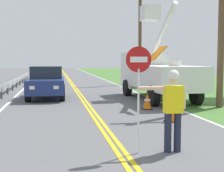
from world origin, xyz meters
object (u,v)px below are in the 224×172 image
(traffic_cone_lead, at_px, (171,112))
(oncoming_sedan_nearest, at_px, (47,83))
(traffic_cone_mid, at_px, (147,101))
(utility_pole_near, at_px, (222,11))
(flagger_worker, at_px, (173,105))
(utility_pole_mid, at_px, (140,31))
(stop_sign_paddle, at_px, (139,75))
(utility_bucket_truck, at_px, (155,72))

(traffic_cone_lead, bearing_deg, oncoming_sedan_nearest, 119.70)
(oncoming_sedan_nearest, bearing_deg, traffic_cone_mid, -47.86)
(utility_pole_near, height_order, traffic_cone_lead, utility_pole_near)
(utility_pole_near, distance_m, traffic_cone_lead, 5.60)
(utility_pole_near, bearing_deg, traffic_cone_mid, 179.01)
(flagger_worker, relative_size, utility_pole_mid, 0.21)
(flagger_worker, xyz_separation_m, utility_pole_mid, (4.64, 20.01, 3.47))
(flagger_worker, xyz_separation_m, traffic_cone_lead, (1.23, 3.32, -0.71))
(flagger_worker, distance_m, utility_pole_mid, 20.83)
(flagger_worker, xyz_separation_m, stop_sign_paddle, (-0.77, 0.03, 0.66))
(utility_bucket_truck, xyz_separation_m, oncoming_sedan_nearest, (-5.61, 1.26, -0.56))
(oncoming_sedan_nearest, xyz_separation_m, traffic_cone_lead, (4.21, -7.37, -0.50))
(utility_pole_near, bearing_deg, utility_pole_mid, 89.07)
(utility_bucket_truck, bearing_deg, stop_sign_paddle, -109.86)
(oncoming_sedan_nearest, distance_m, utility_pole_mid, 12.58)
(flagger_worker, bearing_deg, stop_sign_paddle, 177.63)
(oncoming_sedan_nearest, bearing_deg, utility_pole_near, -32.39)
(stop_sign_paddle, bearing_deg, utility_pole_mid, 74.86)
(oncoming_sedan_nearest, relative_size, utility_pole_near, 0.53)
(stop_sign_paddle, relative_size, utility_bucket_truck, 0.34)
(utility_pole_near, xyz_separation_m, traffic_cone_lead, (-3.19, -2.68, -3.74))
(stop_sign_paddle, xyz_separation_m, traffic_cone_lead, (1.99, 3.29, -1.37))
(utility_pole_mid, relative_size, traffic_cone_lead, 12.36)
(stop_sign_paddle, height_order, utility_pole_near, utility_pole_near)
(utility_bucket_truck, relative_size, traffic_cone_mid, 9.87)
(flagger_worker, bearing_deg, utility_bucket_truck, 74.44)
(oncoming_sedan_nearest, distance_m, traffic_cone_lead, 8.50)
(stop_sign_paddle, xyz_separation_m, utility_pole_mid, (5.41, 19.98, 2.80))
(flagger_worker, bearing_deg, oncoming_sedan_nearest, 105.57)
(stop_sign_paddle, bearing_deg, traffic_cone_lead, 58.76)
(utility_pole_near, bearing_deg, stop_sign_paddle, -130.94)
(utility_pole_mid, bearing_deg, utility_bucket_truck, -100.76)
(flagger_worker, distance_m, oncoming_sedan_nearest, 11.10)
(stop_sign_paddle, xyz_separation_m, oncoming_sedan_nearest, (-2.21, 10.66, -0.88))
(traffic_cone_lead, bearing_deg, traffic_cone_mid, 90.27)
(oncoming_sedan_nearest, bearing_deg, utility_bucket_truck, -12.62)
(stop_sign_paddle, distance_m, utility_bucket_truck, 10.01)
(oncoming_sedan_nearest, xyz_separation_m, utility_pole_near, (7.39, -4.69, 3.24))
(utility_pole_near, xyz_separation_m, traffic_cone_mid, (-3.20, 0.06, -3.74))
(oncoming_sedan_nearest, height_order, utility_pole_mid, utility_pole_mid)
(flagger_worker, height_order, stop_sign_paddle, stop_sign_paddle)
(traffic_cone_mid, bearing_deg, utility_bucket_truck, 67.27)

